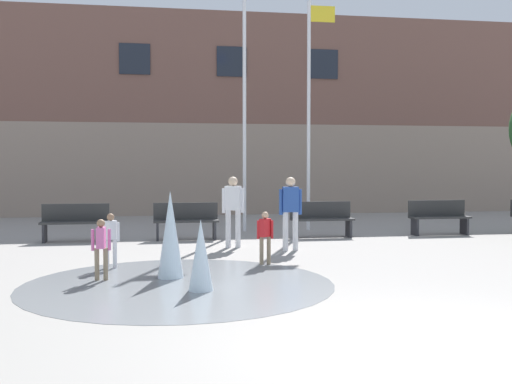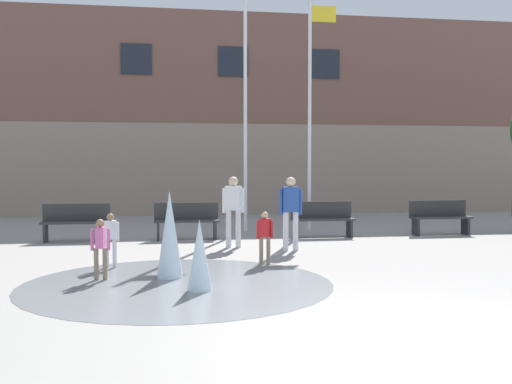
{
  "view_description": "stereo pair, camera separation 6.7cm",
  "coord_description": "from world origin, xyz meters",
  "px_view_note": "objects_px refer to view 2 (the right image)",
  "views": [
    {
      "loc": [
        -2.66,
        -5.4,
        1.85
      ],
      "look_at": [
        -0.71,
        6.62,
        1.3
      ],
      "focal_mm": 42.0,
      "sensor_mm": 36.0,
      "label": 1
    },
    {
      "loc": [
        -2.59,
        -5.41,
        1.85
      ],
      "look_at": [
        -0.71,
        6.62,
        1.3
      ],
      "focal_mm": 42.0,
      "sensor_mm": 36.0,
      "label": 2
    }
  ],
  "objects_px": {
    "adult_near_bench": "(233,206)",
    "flagpole_right": "(311,103)",
    "park_bench_under_left_flagpole": "(187,220)",
    "child_in_fountain": "(100,244)",
    "child_with_pink_shirt": "(265,234)",
    "flagpole_left": "(246,90)",
    "park_bench_under_right_flagpole": "(440,217)",
    "park_bench_center": "(322,219)",
    "adult_in_red": "(291,208)",
    "park_bench_left_of_flagpoles": "(76,222)",
    "child_running": "(110,236)"
  },
  "relations": [
    {
      "from": "adult_in_red",
      "to": "park_bench_center",
      "type": "bearing_deg",
      "value": 64.1
    },
    {
      "from": "park_bench_left_of_flagpoles",
      "to": "adult_in_red",
      "type": "xyz_separation_m",
      "value": [
        4.81,
        -2.33,
        0.45
      ]
    },
    {
      "from": "park_bench_under_left_flagpole",
      "to": "adult_near_bench",
      "type": "relative_size",
      "value": 1.01
    },
    {
      "from": "park_bench_under_right_flagpole",
      "to": "child_in_fountain",
      "type": "relative_size",
      "value": 1.62
    },
    {
      "from": "park_bench_under_left_flagpole",
      "to": "park_bench_under_right_flagpole",
      "type": "height_order",
      "value": "same"
    },
    {
      "from": "adult_near_bench",
      "to": "flagpole_right",
      "type": "height_order",
      "value": "flagpole_right"
    },
    {
      "from": "park_bench_left_of_flagpoles",
      "to": "park_bench_center",
      "type": "distance_m",
      "value": 6.12
    },
    {
      "from": "park_bench_left_of_flagpoles",
      "to": "park_bench_under_right_flagpole",
      "type": "distance_m",
      "value": 9.35
    },
    {
      "from": "park_bench_under_left_flagpole",
      "to": "park_bench_under_right_flagpole",
      "type": "distance_m",
      "value": 6.68
    },
    {
      "from": "park_bench_under_left_flagpole",
      "to": "child_in_fountain",
      "type": "bearing_deg",
      "value": -107.18
    },
    {
      "from": "park_bench_under_left_flagpole",
      "to": "flagpole_left",
      "type": "height_order",
      "value": "flagpole_left"
    },
    {
      "from": "park_bench_under_left_flagpole",
      "to": "child_running",
      "type": "distance_m",
      "value": 4.23
    },
    {
      "from": "park_bench_under_right_flagpole",
      "to": "adult_in_red",
      "type": "relative_size",
      "value": 1.01
    },
    {
      "from": "park_bench_under_left_flagpole",
      "to": "flagpole_left",
      "type": "relative_size",
      "value": 0.22
    },
    {
      "from": "park_bench_center",
      "to": "adult_near_bench",
      "type": "relative_size",
      "value": 1.01
    },
    {
      "from": "park_bench_left_of_flagpoles",
      "to": "flagpole_left",
      "type": "distance_m",
      "value": 5.81
    },
    {
      "from": "park_bench_under_left_flagpole",
      "to": "adult_in_red",
      "type": "distance_m",
      "value": 3.17
    },
    {
      "from": "flagpole_left",
      "to": "flagpole_right",
      "type": "relative_size",
      "value": 1.1
    },
    {
      "from": "park_bench_under_left_flagpole",
      "to": "park_bench_center",
      "type": "distance_m",
      "value": 3.46
    },
    {
      "from": "child_in_fountain",
      "to": "flagpole_right",
      "type": "height_order",
      "value": "flagpole_right"
    },
    {
      "from": "park_bench_under_right_flagpole",
      "to": "child_in_fountain",
      "type": "distance_m",
      "value": 9.69
    },
    {
      "from": "park_bench_under_right_flagpole",
      "to": "adult_near_bench",
      "type": "height_order",
      "value": "adult_near_bench"
    },
    {
      "from": "park_bench_center",
      "to": "park_bench_under_right_flagpole",
      "type": "height_order",
      "value": "same"
    },
    {
      "from": "adult_in_red",
      "to": "child_in_fountain",
      "type": "bearing_deg",
      "value": -138.32
    },
    {
      "from": "child_with_pink_shirt",
      "to": "adult_in_red",
      "type": "bearing_deg",
      "value": 19.88
    },
    {
      "from": "adult_in_red",
      "to": "flagpole_left",
      "type": "relative_size",
      "value": 0.22
    },
    {
      "from": "adult_in_red",
      "to": "flagpole_left",
      "type": "xyz_separation_m",
      "value": [
        -0.41,
        3.93,
        3.0
      ]
    },
    {
      "from": "child_in_fountain",
      "to": "adult_in_red",
      "type": "relative_size",
      "value": 0.62
    },
    {
      "from": "park_bench_left_of_flagpoles",
      "to": "flagpole_right",
      "type": "xyz_separation_m",
      "value": [
        6.23,
        1.6,
        3.12
      ]
    },
    {
      "from": "park_bench_left_of_flagpoles",
      "to": "adult_in_red",
      "type": "distance_m",
      "value": 5.36
    },
    {
      "from": "child_with_pink_shirt",
      "to": "park_bench_under_right_flagpole",
      "type": "bearing_deg",
      "value": -6.98
    },
    {
      "from": "flagpole_right",
      "to": "flagpole_left",
      "type": "bearing_deg",
      "value": 180.0
    },
    {
      "from": "adult_near_bench",
      "to": "flagpole_right",
      "type": "distance_m",
      "value": 4.94
    },
    {
      "from": "park_bench_left_of_flagpoles",
      "to": "child_with_pink_shirt",
      "type": "relative_size",
      "value": 1.62
    },
    {
      "from": "park_bench_under_right_flagpole",
      "to": "child_with_pink_shirt",
      "type": "xyz_separation_m",
      "value": [
        -5.4,
        -3.99,
        0.1
      ]
    },
    {
      "from": "park_bench_under_right_flagpole",
      "to": "child_with_pink_shirt",
      "type": "distance_m",
      "value": 6.71
    },
    {
      "from": "adult_near_bench",
      "to": "flagpole_left",
      "type": "relative_size",
      "value": 0.22
    },
    {
      "from": "park_bench_left_of_flagpoles",
      "to": "child_with_pink_shirt",
      "type": "xyz_separation_m",
      "value": [
        3.95,
        -4.05,
        0.1
      ]
    },
    {
      "from": "child_with_pink_shirt",
      "to": "child_running",
      "type": "distance_m",
      "value": 2.8
    },
    {
      "from": "park_bench_under_right_flagpole",
      "to": "adult_in_red",
      "type": "distance_m",
      "value": 5.1
    },
    {
      "from": "adult_in_red",
      "to": "child_running",
      "type": "bearing_deg",
      "value": -150.91
    },
    {
      "from": "child_with_pink_shirt",
      "to": "flagpole_left",
      "type": "xyz_separation_m",
      "value": [
        0.45,
        5.64,
        3.35
      ]
    },
    {
      "from": "park_bench_center",
      "to": "park_bench_under_right_flagpole",
      "type": "bearing_deg",
      "value": 1.06
    },
    {
      "from": "adult_near_bench",
      "to": "park_bench_left_of_flagpoles",
      "type": "bearing_deg",
      "value": 178.93
    },
    {
      "from": "park_bench_left_of_flagpoles",
      "to": "flagpole_right",
      "type": "bearing_deg",
      "value": 14.37
    },
    {
      "from": "child_running",
      "to": "flagpole_left",
      "type": "relative_size",
      "value": 0.13
    },
    {
      "from": "adult_near_bench",
      "to": "child_running",
      "type": "bearing_deg",
      "value": -113.47
    },
    {
      "from": "park_bench_center",
      "to": "child_in_fountain",
      "type": "bearing_deg",
      "value": -135.07
    },
    {
      "from": "park_bench_under_right_flagpole",
      "to": "child_running",
      "type": "distance_m",
      "value": 9.09
    },
    {
      "from": "child_with_pink_shirt",
      "to": "adult_near_bench",
      "type": "bearing_deg",
      "value": 53.85
    }
  ]
}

